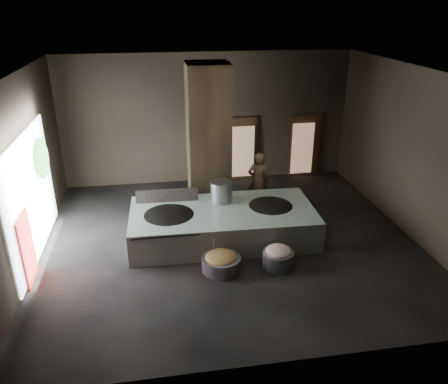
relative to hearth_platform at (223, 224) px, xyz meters
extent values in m
cube|color=black|center=(0.16, -0.17, -0.48)|extent=(10.00, 9.00, 0.10)
cube|color=black|center=(0.16, -0.17, 4.12)|extent=(10.00, 9.00, 0.10)
cube|color=black|center=(0.16, 4.38, 1.82)|extent=(10.00, 0.10, 4.50)
cube|color=black|center=(0.16, -4.72, 1.82)|extent=(10.00, 0.10, 4.50)
cube|color=black|center=(-4.89, -0.17, 1.82)|extent=(0.10, 9.00, 4.50)
cube|color=black|center=(5.21, -0.17, 1.82)|extent=(0.10, 9.00, 4.50)
cube|color=black|center=(-0.14, 1.73, 1.82)|extent=(1.20, 1.20, 4.50)
cube|color=beige|center=(0.00, 0.00, 0.00)|extent=(5.03, 2.52, 0.86)
cube|color=black|center=(0.00, 0.00, 0.38)|extent=(4.86, 2.33, 0.03)
ellipsoid|color=black|center=(-1.45, -0.05, 0.32)|extent=(1.57, 1.57, 0.43)
cylinder|color=black|center=(-1.45, -0.05, 0.39)|extent=(1.60, 1.60, 0.05)
ellipsoid|color=black|center=(1.35, 0.05, 0.32)|extent=(1.46, 1.46, 0.41)
cylinder|color=black|center=(1.35, 0.05, 0.39)|extent=(1.49, 1.49, 0.05)
cylinder|color=gray|center=(0.05, 0.55, 0.70)|extent=(0.60, 0.60, 0.65)
cube|color=black|center=(-1.45, 0.75, 0.60)|extent=(1.73, 0.12, 0.43)
imported|color=#8D6748|center=(1.41, 1.79, 0.47)|extent=(0.69, 0.48, 1.80)
cylinder|color=slate|center=(-0.28, -1.54, -0.26)|extent=(1.09, 1.09, 0.35)
ellipsoid|color=olive|center=(-0.28, -1.54, -0.08)|extent=(0.79, 0.79, 0.24)
cylinder|color=gray|center=(-0.43, -1.39, 0.12)|extent=(0.14, 0.37, 0.68)
cylinder|color=slate|center=(1.11, -1.64, -0.22)|extent=(0.76, 0.76, 0.42)
ellipsoid|color=tan|center=(1.11, -1.64, 0.02)|extent=(0.63, 0.63, 0.24)
cube|color=black|center=(1.36, 4.28, 0.67)|extent=(1.18, 0.08, 2.38)
cube|color=#8C6647|center=(1.41, 4.15, 0.62)|extent=(0.79, 0.04, 1.87)
cube|color=black|center=(3.76, 4.28, 0.67)|extent=(1.18, 0.08, 2.38)
cube|color=#8C6647|center=(3.63, 4.16, 0.62)|extent=(0.80, 0.04, 1.90)
cube|color=white|center=(-4.79, 0.03, 1.17)|extent=(0.04, 4.20, 3.10)
cube|color=maroon|center=(-4.72, -1.27, 0.42)|extent=(0.05, 0.90, 1.70)
ellipsoid|color=#194714|center=(-4.69, 1.13, 1.77)|extent=(0.28, 1.10, 1.10)
camera|label=1|loc=(-1.67, -10.44, 5.63)|focal=35.00mm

